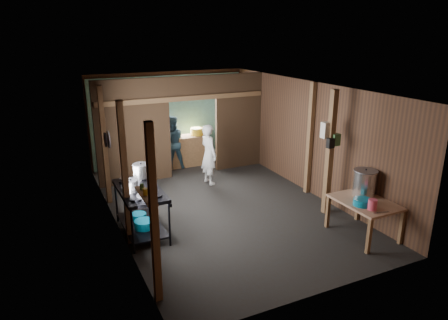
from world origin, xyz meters
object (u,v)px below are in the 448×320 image
prep_table (363,218)px  pink_bucket (372,205)px  yellow_tub (197,131)px  gas_range (141,211)px  stove_pot_large (141,172)px  cook (209,154)px  stock_pot (365,183)px

prep_table → pink_bucket: bearing=-116.7°
prep_table → yellow_tub: (-1.19, 5.35, 0.60)m
pink_bucket → yellow_tub: (-1.02, 5.68, 0.16)m
gas_range → pink_bucket: size_ratio=8.00×
prep_table → stove_pot_large: bearing=146.0°
gas_range → yellow_tub: yellow_tub is taller
prep_table → yellow_tub: yellow_tub is taller
stove_pot_large → cook: 2.46m
gas_range → prep_table: (3.71, -1.86, -0.10)m
stove_pot_large → stock_pot: stove_pot_large is taller
yellow_tub → stove_pot_large: bearing=-128.4°
gas_range → prep_table: bearing=-26.6°
pink_bucket → yellow_tub: size_ratio=0.52×
yellow_tub → cook: (-0.32, -1.60, -0.20)m
cook → stove_pot_large: bearing=116.1°
gas_range → stove_pot_large: stove_pot_large is taller
gas_range → stove_pot_large: bearing=72.1°
gas_range → yellow_tub: bearing=54.2°
stock_pot → cook: bearing=115.9°
stock_pot → pink_bucket: (-0.36, -0.58, -0.14)m
prep_table → cook: cook is taller
gas_range → stove_pot_large: (0.17, 0.53, 0.59)m
gas_range → cook: bearing=40.7°
prep_table → yellow_tub: size_ratio=3.23×
stove_pot_large → stock_pot: bearing=-29.9°
yellow_tub → stock_pot: bearing=-74.9°
prep_table → stock_pot: (0.19, 0.25, 0.58)m
stock_pot → pink_bucket: size_ratio=2.72×
gas_range → yellow_tub: size_ratio=4.18×
yellow_tub → cook: bearing=-101.3°
stock_pot → pink_bucket: stock_pot is taller
stock_pot → yellow_tub: 5.28m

